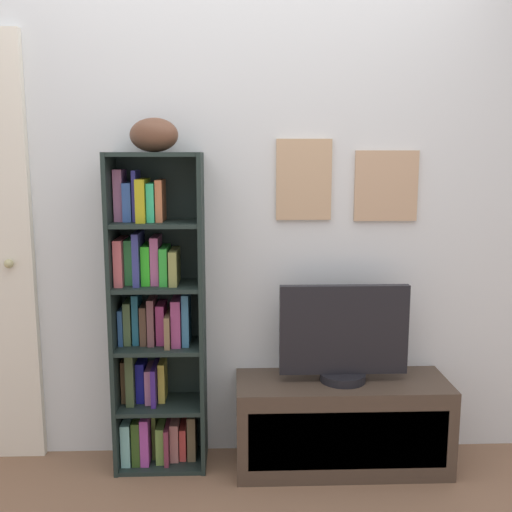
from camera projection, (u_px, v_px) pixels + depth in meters
The scene contains 5 objects.
back_wall at pixel (235, 214), 2.93m from camera, with size 4.80×0.08×2.46m.
bookshelf at pixel (155, 323), 2.87m from camera, with size 0.44×0.27×1.53m.
football at pixel (154, 135), 2.69m from camera, with size 0.24×0.15×0.15m, color brown.
tv_stand at pixel (342, 423), 2.90m from camera, with size 1.03×0.37×0.44m.
television at pixel (344, 335), 2.82m from camera, with size 0.61×0.22×0.47m.
Camera 1 is at (-0.00, -1.79, 1.52)m, focal length 41.65 mm.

